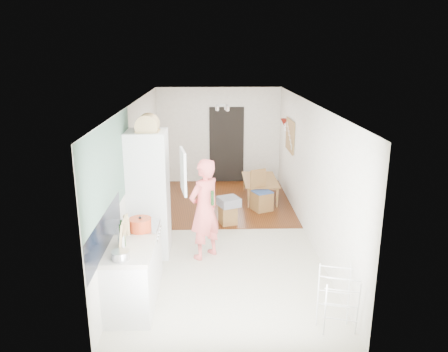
{
  "coord_description": "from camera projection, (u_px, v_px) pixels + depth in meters",
  "views": [
    {
      "loc": [
        -0.22,
        -7.77,
        3.39
      ],
      "look_at": [
        0.03,
        0.2,
        1.1
      ],
      "focal_mm": 35.0,
      "sensor_mm": 36.0,
      "label": 1
    }
  ],
  "objects": [
    {
      "name": "pinboard",
      "position": [
        290.0,
        135.0,
        9.85
      ],
      "size": [
        0.03,
        0.9,
        0.7
      ],
      "primitive_type": "cube",
      "color": "tan",
      "rests_on": "room_shell"
    },
    {
      "name": "dining_table",
      "position": [
        261.0,
        191.0,
        10.32
      ],
      "size": [
        0.66,
        1.18,
        0.41
      ],
      "primitive_type": "imported",
      "rotation": [
        0.0,
        0.0,
        1.57
      ],
      "color": "brown",
      "rests_on": "floor"
    },
    {
      "name": "chopping_boards",
      "position": [
        123.0,
        234.0,
        5.6
      ],
      "size": [
        0.08,
        0.32,
        0.42
      ],
      "primitive_type": null,
      "rotation": [
        0.0,
        0.0,
        0.13
      ],
      "color": "tan",
      "rests_on": "worktop"
    },
    {
      "name": "fridge_housing",
      "position": [
        149.0,
        194.0,
        7.32
      ],
      "size": [
        0.66,
        0.66,
        2.15
      ],
      "primitive_type": "cube",
      "color": "silver",
      "rests_on": "room_shell"
    },
    {
      "name": "room_shell",
      "position": [
        223.0,
        171.0,
        8.06
      ],
      "size": [
        3.2,
        7.0,
        2.5
      ],
      "primitive_type": null,
      "color": "white",
      "rests_on": "ground"
    },
    {
      "name": "pepper_mill_back",
      "position": [
        126.0,
        226.0,
        6.13
      ],
      "size": [
        0.06,
        0.06,
        0.21
      ],
      "primitive_type": "cylinder",
      "rotation": [
        0.0,
        0.0,
        0.04
      ],
      "color": "tan",
      "rests_on": "worktop"
    },
    {
      "name": "tile_splashback",
      "position": [
        105.0,
        232.0,
        5.59
      ],
      "size": [
        0.02,
        1.9,
        0.5
      ],
      "primitive_type": "cube",
      "color": "black",
      "rests_on": "room_shell"
    },
    {
      "name": "person",
      "position": [
        204.0,
        200.0,
        7.19
      ],
      "size": [
        0.87,
        0.86,
        2.03
      ],
      "primitive_type": "imported",
      "rotation": [
        0.0,
        0.0,
        3.91
      ],
      "color": "#F46663",
      "rests_on": "floor"
    },
    {
      "name": "stool",
      "position": [
        228.0,
        215.0,
        8.82
      ],
      "size": [
        0.39,
        0.39,
        0.41
      ],
      "primitive_type": null,
      "rotation": [
        0.0,
        0.0,
        0.32
      ],
      "color": "brown",
      "rests_on": "floor"
    },
    {
      "name": "sage_wall_panel",
      "position": [
        110.0,
        169.0,
        5.92
      ],
      "size": [
        0.02,
        3.0,
        1.3
      ],
      "primitive_type": "cube",
      "color": "slate",
      "rests_on": "room_shell"
    },
    {
      "name": "dining_chair",
      "position": [
        262.0,
        191.0,
        9.5
      ],
      "size": [
        0.5,
        0.5,
        0.9
      ],
      "primitive_type": null,
      "rotation": [
        0.0,
        0.0,
        0.42
      ],
      "color": "brown",
      "rests_on": "floor"
    },
    {
      "name": "bottle_b",
      "position": [
        123.0,
        237.0,
        5.71
      ],
      "size": [
        0.06,
        0.06,
        0.26
      ],
      "primitive_type": "cylinder",
      "rotation": [
        0.0,
        0.0,
        0.04
      ],
      "color": "#183C19",
      "rests_on": "worktop"
    },
    {
      "name": "wood_floor_overlay",
      "position": [
        221.0,
        201.0,
        10.18
      ],
      "size": [
        3.2,
        3.3,
        0.01
      ],
      "primitive_type": "cube",
      "color": "#5E2A0C",
      "rests_on": "room_shell"
    },
    {
      "name": "fridge_interior",
      "position": [
        166.0,
        167.0,
        7.2
      ],
      "size": [
        0.02,
        0.52,
        0.66
      ],
      "primitive_type": "cube",
      "color": "white",
      "rests_on": "room_shell"
    },
    {
      "name": "floor",
      "position": [
        223.0,
        234.0,
        8.41
      ],
      "size": [
        3.2,
        7.0,
        0.01
      ],
      "primitive_type": "cube",
      "color": "beige",
      "rests_on": "ground"
    },
    {
      "name": "red_casserole",
      "position": [
        140.0,
        224.0,
        6.2
      ],
      "size": [
        0.36,
        0.36,
        0.19
      ],
      "primitive_type": "cylinder",
      "rotation": [
        0.0,
        0.0,
        0.11
      ],
      "color": "#BC3D1B",
      "rests_on": "cooker_top"
    },
    {
      "name": "cooker_top",
      "position": [
        138.0,
        227.0,
        6.39
      ],
      "size": [
        0.6,
        0.6,
        0.04
      ],
      "primitive_type": "cube",
      "color": "#BDBDBF",
      "rests_on": "room_shell"
    },
    {
      "name": "bread_bin",
      "position": [
        147.0,
        125.0,
        6.94
      ],
      "size": [
        0.45,
        0.44,
        0.2
      ],
      "primitive_type": null,
      "rotation": [
        0.0,
        0.0,
        -0.24
      ],
      "color": "tan",
      "rests_on": "fridge_housing"
    },
    {
      "name": "wall_sconce",
      "position": [
        284.0,
        122.0,
        10.42
      ],
      "size": [
        0.18,
        0.18,
        0.16
      ],
      "primitive_type": "cone",
      "color": "maroon",
      "rests_on": "room_shell"
    },
    {
      "name": "fridge_door",
      "position": [
        183.0,
        171.0,
        6.92
      ],
      "size": [
        0.14,
        0.56,
        0.7
      ],
      "primitive_type": "cube",
      "rotation": [
        0.0,
        0.0,
        -1.4
      ],
      "color": "silver",
      "rests_on": "room_shell"
    },
    {
      "name": "bottle_c",
      "position": [
        122.0,
        243.0,
        5.58
      ],
      "size": [
        0.09,
        0.09,
        0.2
      ],
      "primitive_type": "cylinder",
      "rotation": [
        0.0,
        0.0,
        0.05
      ],
      "color": "beige",
      "rests_on": "worktop"
    },
    {
      "name": "drying_rack",
      "position": [
        337.0,
        301.0,
        5.4
      ],
      "size": [
        0.5,
        0.48,
        0.81
      ],
      "primitive_type": null,
      "rotation": [
        0.0,
        0.0,
        -0.28
      ],
      "color": "silver",
      "rests_on": "floor"
    },
    {
      "name": "held_bottle",
      "position": [
        212.0,
        198.0,
        7.06
      ],
      "size": [
        0.05,
        0.05,
        0.24
      ],
      "primitive_type": "cylinder",
      "color": "#183C19",
      "rests_on": "person"
    },
    {
      "name": "range_cooker",
      "position": [
        139.0,
        256.0,
        6.52
      ],
      "size": [
        0.6,
        0.6,
        0.88
      ],
      "primitive_type": "cube",
      "color": "silver",
      "rests_on": "room_shell"
    },
    {
      "name": "pinboard_frame",
      "position": [
        290.0,
        135.0,
        9.85
      ],
      "size": [
        0.0,
        0.94,
        0.74
      ],
      "primitive_type": "cube",
      "color": "brown",
      "rests_on": "room_shell"
    },
    {
      "name": "bottle_a",
      "position": [
        122.0,
        234.0,
        5.76
      ],
      "size": [
        0.07,
        0.07,
        0.27
      ],
      "primitive_type": "cylinder",
      "rotation": [
        0.0,
        0.0,
        0.04
      ],
      "color": "#183C19",
      "rests_on": "worktop"
    },
    {
      "name": "doorway_recess",
      "position": [
        227.0,
        145.0,
        11.48
      ],
      "size": [
        0.9,
        0.04,
        2.0
      ],
      "primitive_type": "cube",
      "color": "black",
      "rests_on": "room_shell"
    },
    {
      "name": "worktop",
      "position": [
        129.0,
        251.0,
        5.67
      ],
      "size": [
        0.62,
        0.92,
        0.06
      ],
      "primitive_type": "cube",
      "color": "beige",
      "rests_on": "room_shell"
    },
    {
      "name": "grey_drape",
      "position": [
        229.0,
        202.0,
        8.7
      ],
      "size": [
        0.51,
        0.51,
        0.17
      ],
      "primitive_type": "cube",
      "rotation": [
        0.0,
        0.0,
        0.4
      ],
      "color": "gray",
      "rests_on": "stool"
    },
    {
      "name": "pepper_mill_front",
      "position": [
        128.0,
        228.0,
        6.05
      ],
      "size": [
        0.07,
        0.07,
        0.21
      ],
      "primitive_type": "cylinder",
      "rotation": [
        0.0,
        0.0,
        -0.19
      ],
      "color": "tan",
      "rests_on": "worktop"
    },
    {
      "name": "base_cabinet",
      "position": [
        131.0,
        282.0,
        5.8
      ],
      "size": [
        0.6,
        0.9,
        0.86
      ],
      "primitive_type": "cube",
      "color": "silver",
      "rests_on": "room_shell"
    },
    {
      "name": "steel_pan",
      "position": [
        121.0,
        255.0,
        5.35
      ],
      "size": [
        0.22,
        0.22,
        0.11
      ],
      "primitive_type": "cylinder",
      "rotation": [
        0.0,
        0.0,
        0.01
      ],
      "color": "#BDBDBF",
      "rests_on": "worktop"
    }
  ]
}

